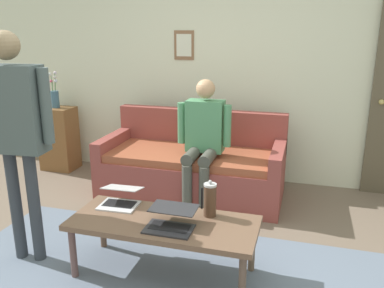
{
  "coord_description": "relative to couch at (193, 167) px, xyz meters",
  "views": [
    {
      "loc": [
        -0.92,
        2.44,
        1.76
      ],
      "look_at": [
        0.0,
        -0.74,
        0.8
      ],
      "focal_mm": 37.48,
      "sensor_mm": 36.0,
      "label": 1
    }
  ],
  "objects": [
    {
      "name": "ground_plane",
      "position": [
        -0.22,
        1.52,
        -0.31
      ],
      "size": [
        7.68,
        7.68,
        0.0
      ],
      "primitive_type": "plane",
      "color": "#6F5E4F"
    },
    {
      "name": "area_rug",
      "position": [
        -0.21,
        1.62,
        -0.3
      ],
      "size": [
        3.27,
        1.69,
        0.01
      ],
      "primitive_type": "cube",
      "color": "slate",
      "rests_on": "ground_plane"
    },
    {
      "name": "back_wall",
      "position": [
        -0.22,
        -0.68,
        1.04
      ],
      "size": [
        7.04,
        0.11,
        2.7
      ],
      "color": "silver",
      "rests_on": "ground_plane"
    },
    {
      "name": "couch",
      "position": [
        0.0,
        0.0,
        0.0
      ],
      "size": [
        1.93,
        0.88,
        0.88
      ],
      "color": "brown",
      "rests_on": "ground_plane"
    },
    {
      "name": "coffee_table",
      "position": [
        -0.21,
        1.52,
        0.08
      ],
      "size": [
        1.35,
        0.56,
        0.43
      ],
      "color": "brown",
      "rests_on": "ground_plane"
    },
    {
      "name": "laptop_left",
      "position": [
        -0.3,
        1.6,
        0.17
      ],
      "size": [
        0.33,
        0.32,
        0.12
      ],
      "color": "#28282D",
      "rests_on": "coffee_table"
    },
    {
      "name": "laptop_center",
      "position": [
        0.2,
        1.36,
        0.17
      ],
      "size": [
        0.3,
        0.32,
        0.14
      ],
      "color": "silver",
      "rests_on": "coffee_table"
    },
    {
      "name": "french_press",
      "position": [
        -0.52,
        1.35,
        0.26
      ],
      "size": [
        0.11,
        0.09,
        0.28
      ],
      "color": "#4C3323",
      "rests_on": "coffee_table"
    },
    {
      "name": "side_shelf",
      "position": [
        1.88,
        -0.31,
        0.1
      ],
      "size": [
        0.42,
        0.32,
        0.8
      ],
      "color": "brown",
      "rests_on": "ground_plane"
    },
    {
      "name": "flower_vase",
      "position": [
        1.88,
        -0.31,
        0.64
      ],
      "size": [
        0.1,
        0.1,
        0.45
      ],
      "color": "#385C75",
      "rests_on": "side_shelf"
    },
    {
      "name": "person_standing",
      "position": [
        0.88,
        1.61,
        0.81
      ],
      "size": [
        0.61,
        0.23,
        1.75
      ],
      "color": "#323740",
      "rests_on": "ground_plane"
    },
    {
      "name": "person_seated",
      "position": [
        -0.17,
        0.23,
        0.42
      ],
      "size": [
        0.55,
        0.51,
        1.28
      ],
      "color": "#474840",
      "rests_on": "ground_plane"
    }
  ]
}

